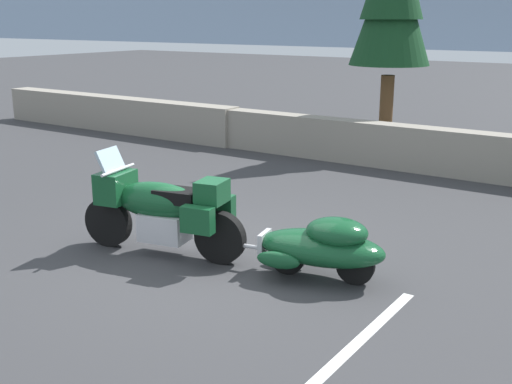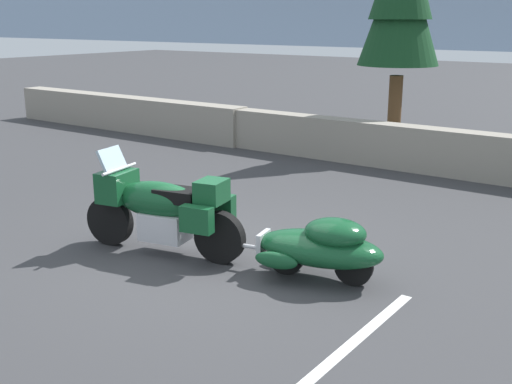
{
  "view_description": "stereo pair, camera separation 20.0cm",
  "coord_description": "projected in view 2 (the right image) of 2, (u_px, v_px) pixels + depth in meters",
  "views": [
    {
      "loc": [
        4.84,
        -6.01,
        2.95
      ],
      "look_at": [
        0.53,
        0.34,
        0.85
      ],
      "focal_mm": 44.65,
      "sensor_mm": 36.0,
      "label": 1
    },
    {
      "loc": [
        5.01,
        -5.89,
        2.95
      ],
      "look_at": [
        0.53,
        0.34,
        0.85
      ],
      "focal_mm": 44.65,
      "sensor_mm": 36.0,
      "label": 2
    }
  ],
  "objects": [
    {
      "name": "car_shaped_trailer",
      "position": [
        321.0,
        246.0,
        7.34
      ],
      "size": [
        2.23,
        1.0,
        0.76
      ],
      "color": "black",
      "rests_on": "ground"
    },
    {
      "name": "stone_guard_wall",
      "position": [
        371.0,
        144.0,
        13.17
      ],
      "size": [
        24.0,
        0.57,
        0.92
      ],
      "color": "gray",
      "rests_on": "ground"
    },
    {
      "name": "touring_motorcycle",
      "position": [
        161.0,
        207.0,
        8.12
      ],
      "size": [
        2.29,
        1.02,
        1.33
      ],
      "color": "black",
      "rests_on": "ground"
    },
    {
      "name": "ground_plane",
      "position": [
        208.0,
        255.0,
        8.21
      ],
      "size": [
        80.0,
        80.0,
        0.0
      ],
      "primitive_type": "plane",
      "color": "#38383A"
    },
    {
      "name": "parking_stripe_marker",
      "position": [
        325.0,
        366.0,
        5.57
      ],
      "size": [
        0.12,
        3.6,
        0.01
      ],
      "primitive_type": "cube",
      "color": "silver",
      "rests_on": "ground"
    }
  ]
}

